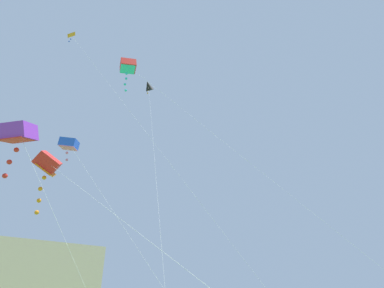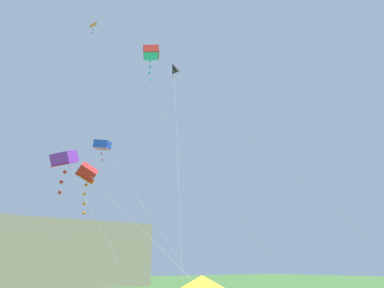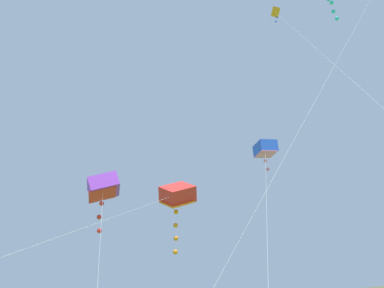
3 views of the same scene
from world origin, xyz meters
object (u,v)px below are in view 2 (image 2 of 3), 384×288
Objects in this scene: kite_purple_box_2 at (64,159)px; kite_red_box_3 at (87,173)px; kite_red_box_4 at (151,53)px; kite_black_diamond_1 at (174,68)px; festival_tent at (202,285)px; kite_orange_delta_0 at (94,27)px; kite_blue_box_5 at (102,145)px.

kite_red_box_3 is at bearing 47.73° from kite_purple_box_2.
kite_red_box_4 reaches higher than kite_purple_box_2.
kite_red_box_3 is (-9.73, -5.81, -13.00)m from kite_black_diamond_1.
festival_tent is 28.14m from kite_orange_delta_0.
festival_tent is 25.06m from kite_black_diamond_1.
kite_black_diamond_1 is 2.42× the size of kite_purple_box_2.
kite_black_diamond_1 is 1.35× the size of kite_red_box_3.
kite_red_box_3 is at bearing -142.49° from kite_red_box_4.
kite_red_box_4 is (6.83, 5.24, 13.38)m from kite_red_box_3.
kite_blue_box_5 is (0.27, 12.77, 9.36)m from festival_tent.
kite_orange_delta_0 is at bearing 159.67° from kite_black_diamond_1.
kite_red_box_3 reaches higher than kite_purple_box_2.
kite_purple_box_2 is 8.50m from kite_blue_box_5.
festival_tent is 9.75m from kite_purple_box_2.
kite_orange_delta_0 is (0.26, 17.14, 22.32)m from festival_tent.
kite_red_box_4 reaches higher than festival_tent.
kite_orange_delta_0 is at bearing 74.18° from kite_red_box_3.
kite_red_box_3 is (2.07, 2.28, -0.04)m from kite_purple_box_2.
festival_tent is 15.84m from kite_blue_box_5.
kite_red_box_3 is 1.34× the size of kite_blue_box_5.
festival_tent is at bearing -90.87° from kite_orange_delta_0.
kite_black_diamond_1 is 2.98m from kite_red_box_4.
festival_tent is at bearing -117.69° from kite_black_diamond_1.
kite_orange_delta_0 is 8.46m from kite_black_diamond_1.
kite_orange_delta_0 is 1.14× the size of kite_black_diamond_1.
kite_black_diamond_1 reaches higher than kite_red_box_3.
kite_orange_delta_0 is 18.53m from kite_red_box_3.
kite_black_diamond_1 reaches higher than kite_blue_box_5.
kite_red_box_3 is (-2.41, -8.52, -16.28)m from kite_orange_delta_0.
kite_purple_box_2 is 0.56× the size of kite_red_box_3.
kite_orange_delta_0 reaches higher than kite_red_box_4.
kite_orange_delta_0 reaches higher than kite_blue_box_5.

